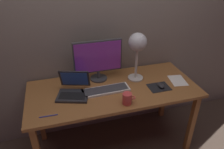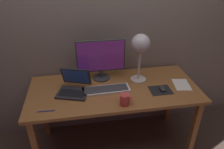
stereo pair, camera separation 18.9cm
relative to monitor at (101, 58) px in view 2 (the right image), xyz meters
name	(u,v)px [view 2 (the right image)]	position (x,y,z in m)	size (l,w,h in m)	color
ground_plane	(114,143)	(0.10, -0.20, -0.97)	(4.80, 4.80, 0.00)	#47382D
back_wall	(107,18)	(0.10, 0.20, 0.33)	(4.80, 0.06, 2.60)	gray
desk	(114,95)	(0.10, -0.20, -0.31)	(1.60, 0.70, 0.74)	#935B2D
monitor	(101,58)	(0.00, 0.00, 0.00)	(0.48, 0.17, 0.41)	#38383A
keyboard_main	(106,90)	(0.02, -0.23, -0.22)	(0.44, 0.15, 0.03)	silver
laptop	(74,85)	(-0.27, -0.18, -0.17)	(0.34, 0.34, 0.21)	#28282B
desk_lamp	(141,46)	(0.36, -0.09, 0.13)	(0.17, 0.17, 0.48)	beige
mousepad	(160,90)	(0.52, -0.31, -0.23)	(0.20, 0.16, 0.00)	black
mouse	(163,88)	(0.53, -0.32, -0.21)	(0.06, 0.10, 0.03)	#28282B
coffee_mug	(125,100)	(0.14, -0.46, -0.18)	(0.12, 0.08, 0.10)	#CC3F3F
paper_sheet_near_mouse	(182,84)	(0.76, -0.25, -0.23)	(0.15, 0.21, 0.00)	white
pen	(46,111)	(-0.51, -0.45, -0.23)	(0.01, 0.01, 0.14)	#2633A5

